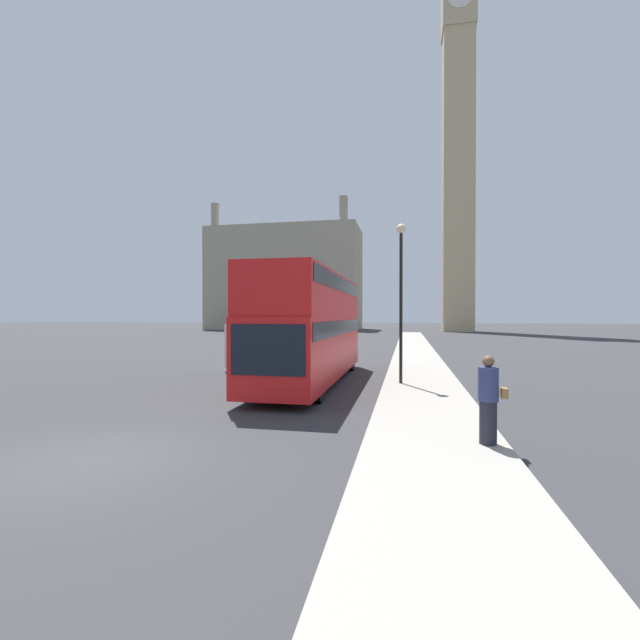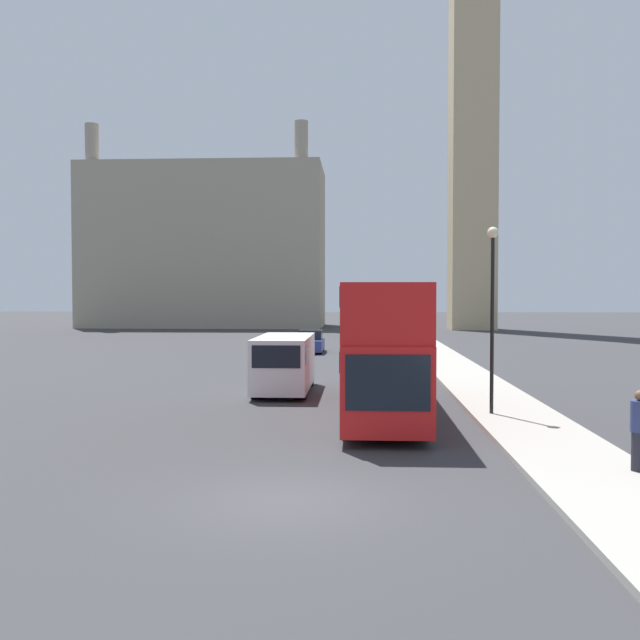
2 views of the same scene
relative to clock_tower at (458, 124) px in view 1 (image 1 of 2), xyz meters
name	(u,v)px [view 1 (image 1 of 2)]	position (x,y,z in m)	size (l,w,h in m)	color
ground_plane	(87,460)	(-14.29, -69.22, -35.38)	(300.00, 300.00, 0.00)	#333335
sidewalk_strip	(443,483)	(-7.85, -69.22, -35.30)	(2.89, 120.00, 0.15)	#9E998E
clock_tower	(458,124)	(0.00, 0.00, 0.00)	(5.44, 5.61, 69.05)	tan
building_block_distant	(286,279)	(-32.11, 5.73, -25.45)	(29.19, 13.24, 24.15)	#9E937F
red_double_decker_bus	(312,323)	(-12.21, -59.20, -32.96)	(2.50, 11.32, 4.33)	red
white_van	(264,343)	(-16.00, -54.08, -34.14)	(2.16, 5.85, 2.30)	white
pedestrian	(489,400)	(-6.80, -67.15, -34.34)	(0.55, 0.39, 1.78)	#23232D
street_lamp	(401,280)	(-8.64, -59.67, -31.29)	(0.36, 0.36, 6.04)	black
parked_sedan	(327,336)	(-16.30, -33.89, -34.68)	(1.74, 4.33, 1.55)	navy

